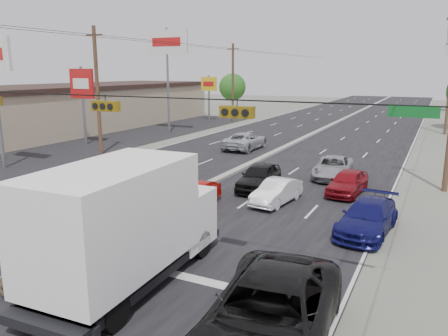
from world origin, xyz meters
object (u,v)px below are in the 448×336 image
at_px(pole_sign_mid, 82,88).
at_px(box_truck, 127,223).
at_px(queue_car_b, 277,192).
at_px(queue_car_e, 348,182).
at_px(queue_car_c, 333,168).
at_px(tree_left_far, 232,87).
at_px(oncoming_near, 150,163).
at_px(pole_sign_far, 209,88).
at_px(queue_car_d, 368,218).
at_px(black_suv, 269,317).
at_px(red_sedan, 193,196).
at_px(pole_sign_billboard, 167,49).
at_px(utility_pole_left_b, 97,90).
at_px(oncoming_far, 245,141).
at_px(tan_sedan, 75,253).
at_px(queue_car_a, 259,177).
at_px(utility_pole_left_c, 233,83).

bearing_deg(pole_sign_mid, box_truck, -43.74).
bearing_deg(queue_car_b, queue_car_e, 56.68).
bearing_deg(queue_car_c, queue_car_b, -106.81).
distance_m(tree_left_far, queue_car_e, 56.60).
height_order(box_truck, oncoming_near, box_truck).
height_order(pole_sign_far, queue_car_d, pole_sign_far).
bearing_deg(oncoming_near, black_suv, 137.09).
bearing_deg(black_suv, red_sedan, 123.05).
xyz_separation_m(pole_sign_billboard, queue_car_b, (19.31, -19.43, -8.26)).
height_order(utility_pole_left_b, oncoming_far, utility_pole_left_b).
relative_size(red_sedan, oncoming_near, 0.85).
xyz_separation_m(box_truck, tan_sedan, (-2.11, -0.20, -1.32)).
relative_size(utility_pole_left_b, red_sedan, 2.63).
bearing_deg(red_sedan, pole_sign_mid, 144.87).
bearing_deg(queue_car_c, pole_sign_billboard, 143.06).
bearing_deg(oncoming_near, queue_car_e, -174.51).
bearing_deg(tan_sedan, pole_sign_billboard, 123.26).
relative_size(utility_pole_left_b, oncoming_near, 2.22).
height_order(tan_sedan, queue_car_b, tan_sedan).
relative_size(queue_car_a, queue_car_b, 1.18).
height_order(tree_left_far, queue_car_b, tree_left_far).
relative_size(tree_left_far, box_truck, 0.77).
relative_size(queue_car_a, queue_car_e, 1.10).
bearing_deg(pole_sign_far, black_suv, -60.05).
height_order(utility_pole_left_c, box_truck, utility_pole_left_c).
distance_m(pole_sign_far, tree_left_far, 20.89).
relative_size(box_truck, queue_car_c, 1.66).
relative_size(pole_sign_billboard, tan_sedan, 2.25).
bearing_deg(oncoming_far, red_sedan, 105.71).
relative_size(red_sedan, queue_car_d, 0.82).
bearing_deg(queue_car_c, tan_sedan, -110.94).
distance_m(utility_pole_left_c, queue_car_a, 33.45).
height_order(tan_sedan, queue_car_e, tan_sedan).
height_order(red_sedan, queue_car_a, queue_car_a).
distance_m(pole_sign_mid, oncoming_far, 15.34).
distance_m(box_truck, tan_sedan, 2.50).
distance_m(queue_car_a, queue_car_b, 2.78).
xyz_separation_m(red_sedan, queue_car_b, (3.41, 2.58, -0.02)).
bearing_deg(queue_car_e, tree_left_far, 126.50).
bearing_deg(pole_sign_far, queue_car_c, -48.08).
relative_size(black_suv, queue_car_d, 1.38).
xyz_separation_m(tan_sedan, queue_car_c, (4.77, 17.14, -0.04)).
bearing_deg(pole_sign_billboard, queue_car_a, -44.69).
bearing_deg(queue_car_d, queue_car_e, 113.67).
relative_size(pole_sign_far, queue_car_b, 1.62).
height_order(box_truck, queue_car_a, box_truck).
bearing_deg(box_truck, utility_pole_left_b, 131.36).
relative_size(box_truck, queue_car_e, 2.01).
height_order(queue_car_c, queue_car_e, queue_car_e).
relative_size(utility_pole_left_c, pole_sign_far, 1.67).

